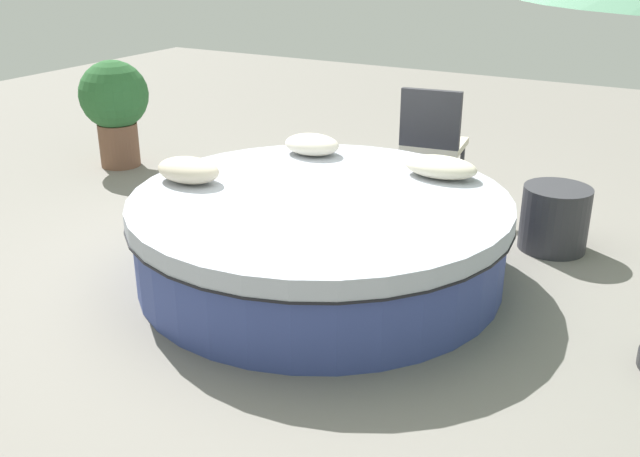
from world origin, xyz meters
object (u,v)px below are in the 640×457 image
(round_bed, at_px, (320,236))
(side_table, at_px, (555,218))
(planter, at_px, (115,104))
(throw_pillow_2, at_px, (188,170))
(patio_chair, at_px, (432,135))
(throw_pillow_0, at_px, (441,167))
(throw_pillow_1, at_px, (312,144))

(round_bed, relative_size, side_table, 5.14)
(side_table, bearing_deg, planter, -179.50)
(round_bed, relative_size, throw_pillow_2, 5.31)
(side_table, bearing_deg, throw_pillow_2, -146.35)
(patio_chair, relative_size, planter, 0.92)
(throw_pillow_0, relative_size, throw_pillow_1, 1.18)
(throw_pillow_0, xyz_separation_m, side_table, (0.73, 0.50, -0.42))
(side_table, bearing_deg, patio_chair, 152.11)
(round_bed, height_order, patio_chair, patio_chair)
(throw_pillow_1, distance_m, patio_chair, 1.26)
(throw_pillow_1, xyz_separation_m, side_table, (1.81, 0.46, -0.43))
(patio_chair, bearing_deg, throw_pillow_0, -74.22)
(throw_pillow_2, relative_size, planter, 0.45)
(throw_pillow_1, bearing_deg, planter, 170.44)
(round_bed, distance_m, side_table, 1.80)
(throw_pillow_0, relative_size, throw_pillow_2, 1.10)
(round_bed, relative_size, patio_chair, 2.60)
(patio_chair, relative_size, side_table, 1.98)
(throw_pillow_2, bearing_deg, throw_pillow_1, 68.39)
(round_bed, distance_m, throw_pillow_2, 1.03)
(patio_chair, distance_m, planter, 3.16)
(throw_pillow_0, xyz_separation_m, planter, (-3.58, 0.47, -0.03))
(throw_pillow_0, height_order, patio_chair, patio_chair)
(patio_chair, distance_m, side_table, 1.44)
(throw_pillow_2, height_order, side_table, throw_pillow_2)
(patio_chair, height_order, planter, planter)
(throw_pillow_2, bearing_deg, throw_pillow_0, 33.15)
(round_bed, xyz_separation_m, patio_chair, (0.04, 1.92, 0.26))
(throw_pillow_2, bearing_deg, side_table, 33.65)
(throw_pillow_1, relative_size, side_table, 0.90)
(round_bed, xyz_separation_m, side_table, (1.28, 1.27, -0.06))
(throw_pillow_2, bearing_deg, patio_chair, 65.35)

